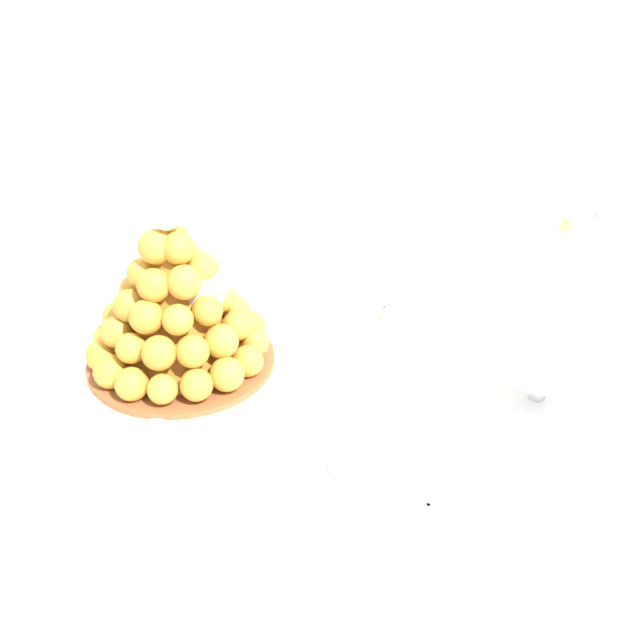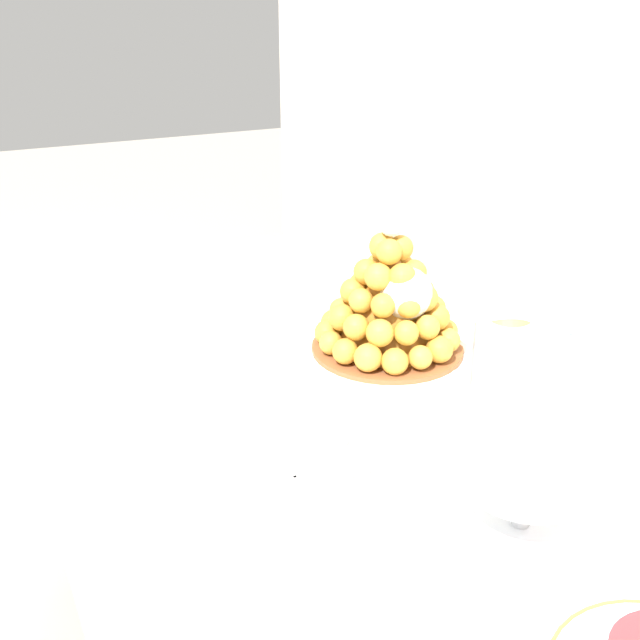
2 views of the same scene
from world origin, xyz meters
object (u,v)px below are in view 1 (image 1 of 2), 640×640
object	(u,v)px
dessert_cup_right	(352,447)
croquembouche	(175,308)
macaron_goblet	(553,296)
dessert_cup_centre	(155,454)
dessert_cup_mid_right	(260,447)
wine_glass	(202,289)
dessert_cup_mid_left	(49,457)
serving_tray	(171,406)
creme_brulee_ramekin	(31,377)

from	to	relation	value
dessert_cup_right	croquembouche	bearing A→B (deg)	134.86
croquembouche	dessert_cup_right	world-z (taller)	croquembouche
dessert_cup_right	macaron_goblet	size ratio (longest dim) A/B	0.23
croquembouche	dessert_cup_right	size ratio (longest dim) A/B	4.14
croquembouche	dessert_cup_centre	distance (m)	0.22
dessert_cup_mid_right	dessert_cup_right	bearing A→B (deg)	-2.71
wine_glass	dessert_cup_mid_left	bearing A→B (deg)	-124.02
dessert_cup_mid_left	wine_glass	distance (m)	0.28
dessert_cup_centre	dessert_cup_right	world-z (taller)	dessert_cup_right
macaron_goblet	serving_tray	bearing A→B (deg)	179.82
dessert_cup_right	creme_brulee_ramekin	xyz separation A→B (m)	(-0.39, 0.17, -0.01)
croquembouche	dessert_cup_centre	world-z (taller)	croquembouche
serving_tray	macaron_goblet	xyz separation A→B (m)	(0.45, -0.00, 0.14)
serving_tray	macaron_goblet	distance (m)	0.47
creme_brulee_ramekin	wine_glass	world-z (taller)	wine_glass
dessert_cup_mid_right	creme_brulee_ramekin	bearing A→B (deg)	150.70
creme_brulee_ramekin	macaron_goblet	world-z (taller)	macaron_goblet
dessert_cup_right	macaron_goblet	world-z (taller)	macaron_goblet
macaron_goblet	dessert_cup_right	bearing A→B (deg)	-153.31
dessert_cup_mid_right	macaron_goblet	distance (m)	0.37
serving_tray	dessert_cup_centre	xyz separation A→B (m)	(0.00, -0.12, 0.03)
croquembouche	dessert_cup_mid_right	size ratio (longest dim) A/B	4.28
creme_brulee_ramekin	dessert_cup_right	bearing A→B (deg)	-23.28
dessert_cup_right	creme_brulee_ramekin	distance (m)	0.42
croquembouche	dessert_cup_mid_right	distance (m)	0.24
dessert_cup_centre	creme_brulee_ramekin	bearing A→B (deg)	136.98
creme_brulee_ramekin	croquembouche	bearing A→B (deg)	12.85
dessert_cup_mid_left	creme_brulee_ramekin	size ratio (longest dim) A/B	0.66
dessert_cup_centre	dessert_cup_right	size ratio (longest dim) A/B	0.89
dessert_cup_mid_left	wine_glass	xyz separation A→B (m)	(0.15, 0.22, 0.08)
croquembouche	serving_tray	bearing A→B (deg)	-92.37
dessert_cup_centre	dessert_cup_mid_right	size ratio (longest dim) A/B	0.92
croquembouche	dessert_cup_mid_left	xyz separation A→B (m)	(-0.11, -0.21, -0.06)
dessert_cup_mid_right	wine_glass	bearing A→B (deg)	109.28
croquembouche	dessert_cup_mid_left	size ratio (longest dim) A/B	4.45
macaron_goblet	wine_glass	size ratio (longest dim) A/B	1.65
serving_tray	dessert_cup_mid_left	xyz separation A→B (m)	(-0.11, -0.12, 0.03)
dessert_cup_mid_right	dessert_cup_right	world-z (taller)	dessert_cup_right
macaron_goblet	wine_glass	bearing A→B (deg)	166.27
serving_tray	croquembouche	xyz separation A→B (m)	(0.00, 0.09, 0.09)
croquembouche	dessert_cup_mid_right	xyz separation A→B (m)	(0.11, -0.20, -0.06)
dessert_cup_mid_left	dessert_cup_mid_right	bearing A→B (deg)	1.24
dessert_cup_centre	dessert_cup_right	bearing A→B (deg)	-0.22
wine_glass	macaron_goblet	bearing A→B (deg)	-13.73
croquembouche	wine_glass	distance (m)	0.04
dessert_cup_centre	macaron_goblet	xyz separation A→B (m)	(0.45, 0.12, 0.12)
serving_tray	dessert_cup_centre	world-z (taller)	dessert_cup_centre
dessert_cup_mid_right	macaron_goblet	xyz separation A→B (m)	(0.33, 0.11, 0.12)
dessert_cup_mid_right	serving_tray	bearing A→B (deg)	134.21
dessert_cup_mid_left	dessert_cup_right	xyz separation A→B (m)	(0.32, 0.00, 0.00)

